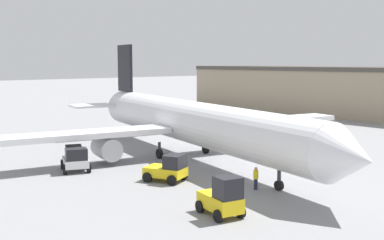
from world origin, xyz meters
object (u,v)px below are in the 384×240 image
at_px(ground_crew_worker, 256,178).
at_px(pushback_tug, 223,198).
at_px(belt_loader_truck, 76,159).
at_px(baggage_tug, 169,169).
at_px(airplane, 187,122).

bearing_deg(ground_crew_worker, pushback_tug, -143.96).
bearing_deg(belt_loader_truck, baggage_tug, 46.90).
height_order(airplane, belt_loader_truck, airplane).
bearing_deg(baggage_tug, pushback_tug, -41.40).
bearing_deg(baggage_tug, airplane, 107.24).
relative_size(airplane, ground_crew_worker, 25.86).
xyz_separation_m(baggage_tug, belt_loader_truck, (-7.68, -3.69, 0.02)).
relative_size(belt_loader_truck, pushback_tug, 1.07).
height_order(belt_loader_truck, pushback_tug, pushback_tug).
bearing_deg(belt_loader_truck, pushback_tug, 24.46).
height_order(ground_crew_worker, pushback_tug, pushback_tug).
height_order(airplane, ground_crew_worker, airplane).
xyz_separation_m(airplane, ground_crew_worker, (12.00, -3.89, -2.54)).
relative_size(airplane, belt_loader_truck, 12.25).
xyz_separation_m(airplane, belt_loader_truck, (-1.58, -10.77, -2.41)).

